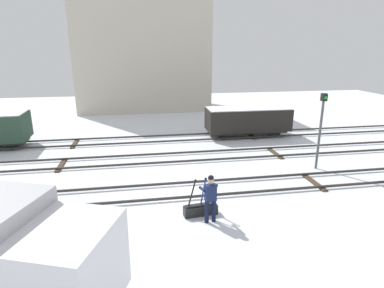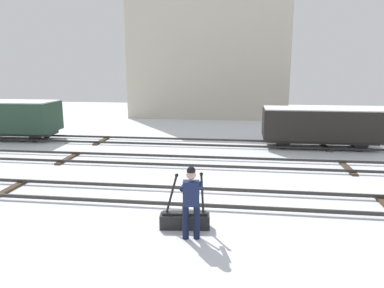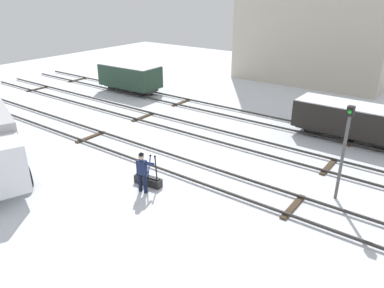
% 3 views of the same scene
% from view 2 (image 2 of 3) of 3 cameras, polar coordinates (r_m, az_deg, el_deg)
% --- Properties ---
extents(ground_plane, '(60.00, 60.00, 0.00)m').
position_cam_2_polar(ground_plane, '(11.19, -0.97, -8.74)').
color(ground_plane, silver).
extents(track_main_line, '(44.00, 1.94, 0.18)m').
position_cam_2_polar(track_main_line, '(11.15, -0.97, -8.20)').
color(track_main_line, '#2D2B28').
rests_on(track_main_line, ground_plane).
extents(track_siding_near, '(44.00, 1.94, 0.18)m').
position_cam_2_polar(track_siding_near, '(15.14, 1.38, -2.76)').
color(track_siding_near, '#2D2B28').
rests_on(track_siding_near, ground_plane).
extents(track_siding_far, '(44.00, 1.94, 0.18)m').
position_cam_2_polar(track_siding_far, '(18.94, 2.67, 0.22)').
color(track_siding_far, '#2D2B28').
rests_on(track_siding_far, ground_plane).
extents(switch_lever_frame, '(1.27, 0.49, 1.45)m').
position_cam_2_polar(switch_lever_frame, '(9.26, -1.11, -11.64)').
color(switch_lever_frame, black).
rests_on(switch_lever_frame, ground_plane).
extents(rail_worker, '(0.59, 0.68, 1.76)m').
position_cam_2_polar(rail_worker, '(8.47, -0.13, -8.51)').
color(rail_worker, '#111831').
rests_on(rail_worker, ground_plane).
extents(apartment_building, '(12.63, 6.24, 11.32)m').
position_cam_2_polar(apartment_building, '(30.87, 2.78, 15.10)').
color(apartment_building, beige).
rests_on(apartment_building, ground_plane).
extents(freight_car_far_end, '(4.86, 2.35, 2.15)m').
position_cam_2_polar(freight_car_far_end, '(22.47, -26.36, 3.80)').
color(freight_car_far_end, '#2D2B28').
rests_on(freight_car_far_end, ground_plane).
extents(freight_car_near_switch, '(5.64, 2.08, 1.99)m').
position_cam_2_polar(freight_car_near_switch, '(19.11, 19.52, 2.89)').
color(freight_car_near_switch, '#2D2B28').
rests_on(freight_car_near_switch, ground_plane).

